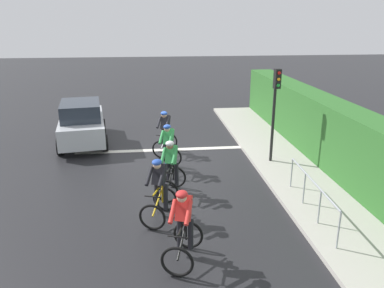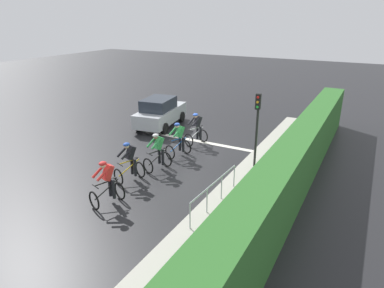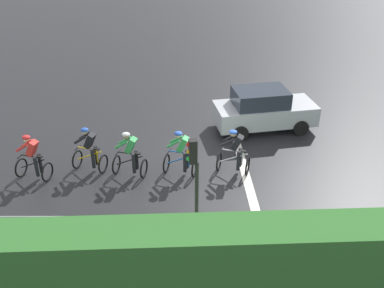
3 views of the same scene
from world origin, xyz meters
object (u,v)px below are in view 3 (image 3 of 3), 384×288
object	(u,v)px
car_silver	(264,110)
cyclist_fourth	(181,154)
traffic_light_near_crossing	(194,178)
cyclist_lead	(33,158)
cyclist_trailing	(235,153)
cyclist_second	(90,151)
pedestrian_railing_kerbside	(55,223)
cyclist_mid	(130,155)

from	to	relation	value
car_silver	cyclist_fourth	bearing A→B (deg)	133.91
car_silver	traffic_light_near_crossing	size ratio (longest dim) A/B	1.29
car_silver	traffic_light_near_crossing	xyz separation A→B (m)	(-6.96, 3.20, 1.35)
cyclist_fourth	traffic_light_near_crossing	world-z (taller)	traffic_light_near_crossing
cyclist_lead	traffic_light_near_crossing	xyz separation A→B (m)	(-3.57, -5.27, 1.43)
cyclist_lead	cyclist_trailing	bearing A→B (deg)	-89.36
cyclist_second	traffic_light_near_crossing	size ratio (longest dim) A/B	0.50
traffic_light_near_crossing	pedestrian_railing_kerbside	xyz separation A→B (m)	(0.15, 3.76, -1.44)
pedestrian_railing_kerbside	cyclist_fourth	bearing A→B (deg)	-45.09
cyclist_lead	cyclist_mid	xyz separation A→B (m)	(0.06, -3.26, 0.00)
cyclist_lead	cyclist_mid	size ratio (longest dim) A/B	1.00
traffic_light_near_crossing	cyclist_second	bearing A→B (deg)	40.57
cyclist_trailing	traffic_light_near_crossing	bearing A→B (deg)	156.63
cyclist_fourth	traffic_light_near_crossing	bearing A→B (deg)	-175.74
cyclist_fourth	traffic_light_near_crossing	distance (m)	3.90
cyclist_fourth	car_silver	xyz separation A→B (m)	(3.34, -3.47, 0.08)
pedestrian_railing_kerbside	cyclist_lead	bearing A→B (deg)	23.92
cyclist_second	cyclist_mid	world-z (taller)	same
cyclist_lead	cyclist_mid	bearing A→B (deg)	-88.89
cyclist_fourth	pedestrian_railing_kerbside	xyz separation A→B (m)	(-3.47, 3.48, -0.02)
cyclist_mid	traffic_light_near_crossing	xyz separation A→B (m)	(-3.64, -2.01, 1.43)
cyclist_mid	traffic_light_near_crossing	world-z (taller)	traffic_light_near_crossing
cyclist_second	car_silver	world-z (taller)	car_silver
cyclist_mid	cyclist_trailing	size ratio (longest dim) A/B	1.00
cyclist_lead	traffic_light_near_crossing	world-z (taller)	traffic_light_near_crossing
cyclist_mid	pedestrian_railing_kerbside	size ratio (longest dim) A/B	0.51
cyclist_trailing	pedestrian_railing_kerbside	xyz separation A→B (m)	(-3.50, 5.33, -0.02)
pedestrian_railing_kerbside	cyclist_second	bearing A→B (deg)	-4.60
cyclist_second	pedestrian_railing_kerbside	bearing A→B (deg)	175.40
cyclist_mid	cyclist_fourth	world-z (taller)	same
cyclist_lead	cyclist_second	bearing A→B (deg)	-76.17
cyclist_mid	traffic_light_near_crossing	size ratio (longest dim) A/B	0.50
cyclist_second	traffic_light_near_crossing	xyz separation A→B (m)	(-4.02, -3.44, 1.43)
pedestrian_railing_kerbside	car_silver	bearing A→B (deg)	-45.58
cyclist_second	car_silver	distance (m)	7.26
cyclist_fourth	cyclist_trailing	size ratio (longest dim) A/B	1.00
cyclist_fourth	car_silver	world-z (taller)	car_silver
cyclist_second	cyclist_lead	bearing A→B (deg)	103.83
cyclist_second	cyclist_mid	bearing A→B (deg)	-105.13
cyclist_fourth	traffic_light_near_crossing	xyz separation A→B (m)	(-3.62, -0.27, 1.43)
traffic_light_near_crossing	car_silver	bearing A→B (deg)	-24.67
cyclist_second	pedestrian_railing_kerbside	distance (m)	3.88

